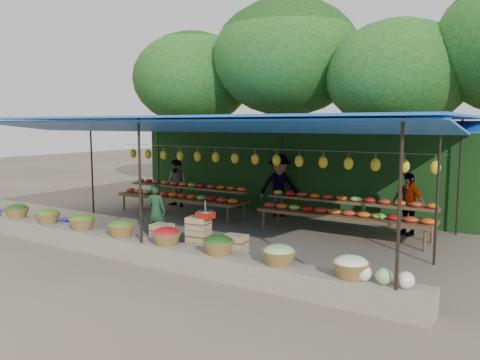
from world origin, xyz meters
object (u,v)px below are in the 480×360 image
Objects in this scene: crate_counter at (197,239)px; vendor_seated at (156,211)px; weighing_scale at (205,214)px; blue_crate_back at (1,216)px; blue_crate_front at (62,224)px.

vendor_seated is at bearing 163.20° from crate_counter.
weighing_scale reaches higher than crate_counter.
vendor_seated reaches higher than blue_crate_back.
blue_crate_front is (-4.59, -0.02, -0.73)m from weighing_scale.
blue_crate_back is (-6.75, -0.35, -0.70)m from weighing_scale.
vendor_seated is (-1.79, 0.48, -0.20)m from weighing_scale.
blue_crate_back is at bearing -6.46° from vendor_seated.
crate_counter is 0.58m from weighing_scale.
blue_crate_back is at bearing 165.33° from blue_crate_front.
blue_crate_back is at bearing -177.01° from weighing_scale.
blue_crate_back reaches higher than blue_crate_front.
weighing_scale is at bearing -15.86° from blue_crate_back.
vendor_seated is 2.47× the size of blue_crate_back.
weighing_scale is 0.27× the size of vendor_seated.
crate_counter is at bearing -15.77° from blue_crate_back.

